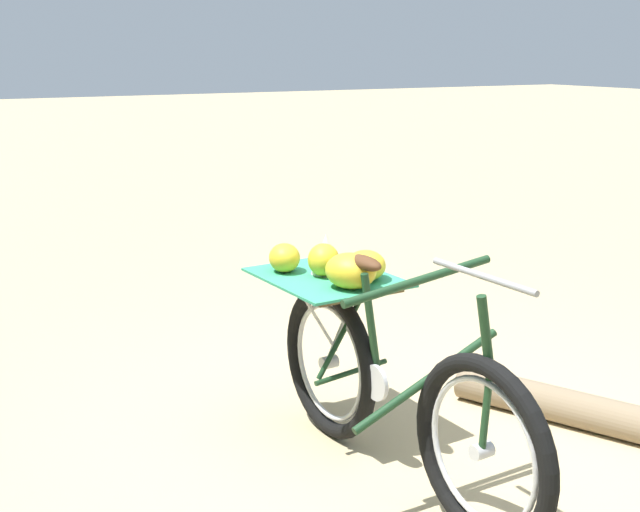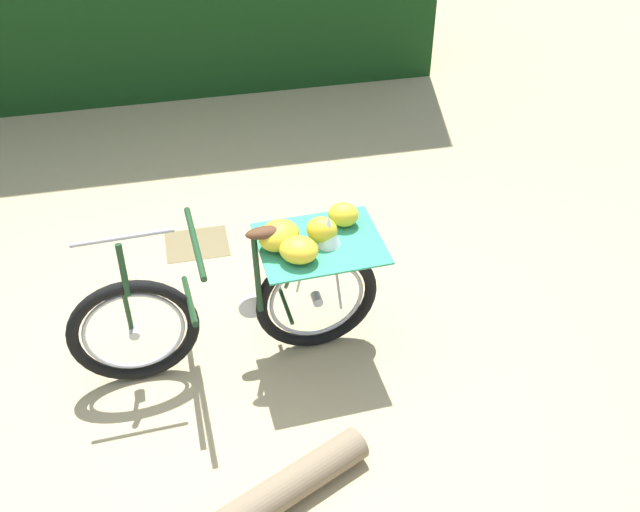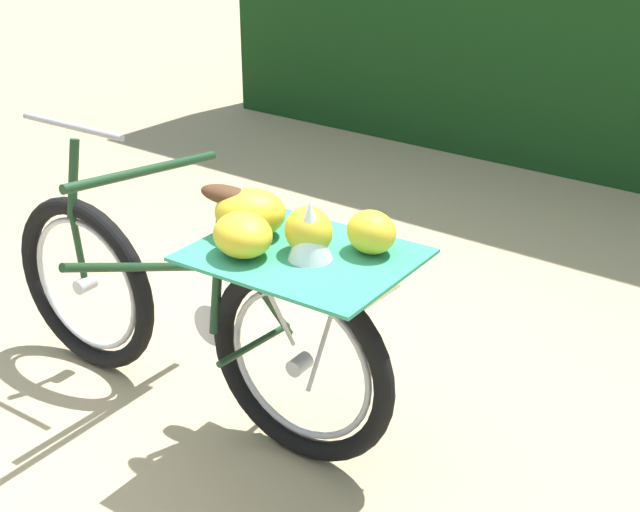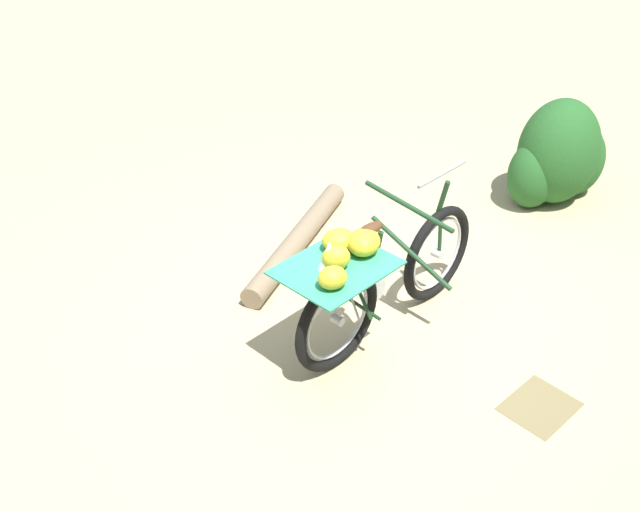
# 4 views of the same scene
# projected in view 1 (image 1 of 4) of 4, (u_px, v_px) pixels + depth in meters

# --- Properties ---
(ground_plane) EXTENTS (60.00, 60.00, 0.00)m
(ground_plane) POSITION_uv_depth(u_px,v_px,m) (381.00, 479.00, 3.60)
(ground_plane) COLOR tan
(bicycle) EXTENTS (1.79, 0.71, 1.03)m
(bicycle) POSITION_uv_depth(u_px,v_px,m) (378.00, 361.00, 3.58)
(bicycle) COLOR black
(bicycle) RESTS_ON ground_plane
(fallen_log) EXTENTS (1.63, 0.89, 0.18)m
(fallen_log) POSITION_uv_depth(u_px,v_px,m) (626.00, 422.00, 3.95)
(fallen_log) COLOR #7F6B51
(fallen_log) RESTS_ON ground_plane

